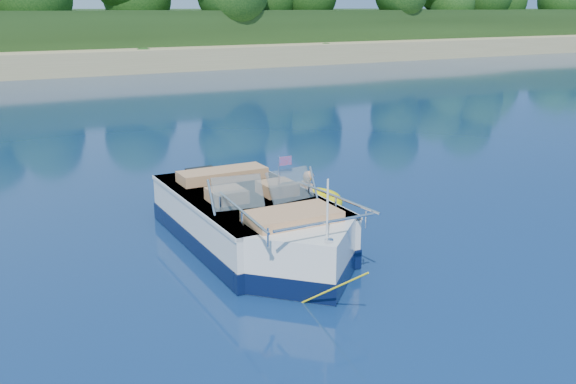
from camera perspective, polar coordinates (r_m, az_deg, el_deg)
ground at (r=10.51m, az=6.86°, el=-7.72°), size 160.00×160.00×0.00m
motorboat at (r=11.59m, az=-2.83°, el=-3.11°), size 2.36×6.38×2.12m
tow_tube at (r=14.12m, az=1.95°, el=-0.89°), size 1.60×1.60×0.38m
boy at (r=14.10m, az=1.54°, el=-1.33°), size 0.51×0.77×1.38m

